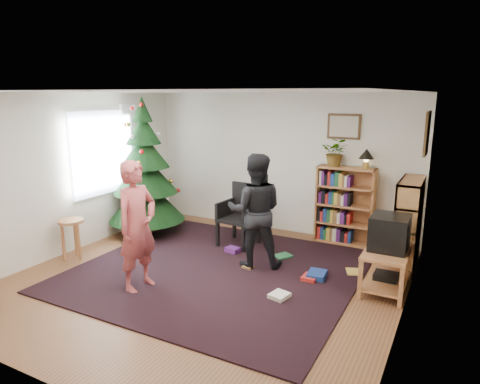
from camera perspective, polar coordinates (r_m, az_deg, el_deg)
The scene contains 23 objects.
floor at distance 6.00m, azimuth -4.44°, elevation -11.45°, with size 5.00×5.00×0.00m, color brown.
ceiling at distance 5.46m, azimuth -4.91°, elevation 13.18°, with size 5.00×5.00×0.00m, color white.
wall_back at distance 7.79m, azimuth 5.23°, elevation 3.85°, with size 5.00×0.02×2.50m, color silver.
wall_front at distance 3.82m, azimuth -25.30°, elevation -7.04°, with size 5.00×0.02×2.50m, color silver.
wall_left at distance 7.23m, azimuth -21.66°, elevation 2.29°, with size 0.02×5.00×2.50m, color silver.
wall_right at distance 4.79m, azimuth 21.56°, elevation -2.79°, with size 0.02×5.00×2.50m, color silver.
rug at distance 6.23m, azimuth -2.95°, elevation -10.37°, with size 3.80×3.60×0.02m, color black.
window_pane at distance 7.57m, azimuth -18.25°, elevation 4.91°, with size 0.04×1.20×1.40m, color silver.
curtain at distance 8.04m, azimuth -14.47°, elevation 5.59°, with size 0.06×0.35×1.60m, color silver.
picture_back at distance 7.32m, azimuth 13.70°, elevation 8.49°, with size 0.55×0.03×0.42m.
picture_right at distance 6.40m, azimuth 23.69°, elevation 7.18°, with size 0.03×0.50×0.60m.
christmas_tree at distance 7.73m, azimuth -12.50°, elevation 1.78°, with size 1.35×1.35×2.44m.
bookshelf_back at distance 7.37m, azimuth 13.80°, elevation -1.64°, with size 0.95×0.30×1.30m.
bookshelf_right at distance 6.62m, azimuth 21.51°, elevation -3.84°, with size 0.30×0.95×1.30m.
tv_stand at distance 5.88m, azimuth 19.01°, elevation -9.20°, with size 0.54×0.96×0.55m.
crt_tv at distance 5.73m, azimuth 19.30°, elevation -5.12°, with size 0.46×0.50×0.44m.
armchair at distance 7.12m, azimuth 0.22°, elevation -2.69°, with size 0.61×0.61×1.02m.
stool at distance 6.98m, azimuth -21.55°, elevation -4.57°, with size 0.37×0.37×0.62m.
person_standing at distance 5.58m, azimuth -13.54°, elevation -4.44°, with size 0.61×0.40×1.68m, color #A94344.
person_by_chair at distance 6.13m, azimuth 2.03°, elevation -2.56°, with size 0.81×0.63×1.67m, color black.
potted_plant at distance 7.26m, azimuth 12.63°, elevation 5.20°, with size 0.42×0.37×0.47m, color gray.
table_lamp at distance 7.15m, azimuth 16.50°, elevation 4.72°, with size 0.24×0.24×0.32m.
floor_clutter at distance 6.21m, azimuth 6.39°, elevation -10.22°, with size 2.10×1.48×0.08m.
Camera 1 is at (2.94, -4.61, 2.47)m, focal length 32.00 mm.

